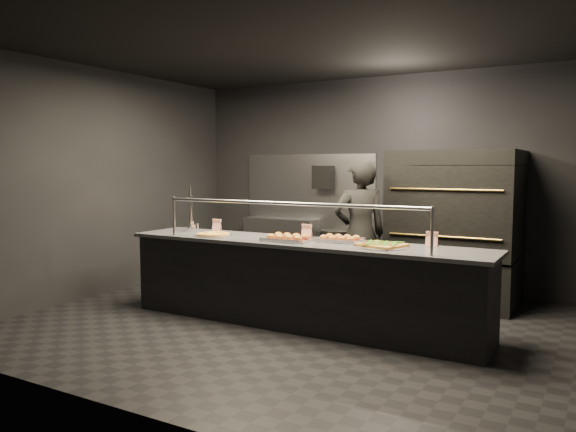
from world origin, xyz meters
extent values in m
plane|color=black|center=(0.00, 0.00, 0.00)|extent=(6.00, 6.00, 0.00)
plane|color=black|center=(0.00, 0.00, 3.00)|extent=(6.00, 6.00, 0.00)
cube|color=black|center=(0.00, 2.50, 1.50)|extent=(6.00, 0.04, 3.00)
cube|color=black|center=(0.00, -2.50, 1.50)|extent=(6.00, 0.04, 3.00)
cube|color=black|center=(-3.00, 0.00, 1.50)|extent=(0.04, 5.00, 3.00)
cube|color=#99999E|center=(-1.20, 2.48, 1.30)|extent=(2.20, 0.02, 1.20)
cube|color=black|center=(0.00, 0.00, 0.44)|extent=(4.00, 0.70, 0.88)
cube|color=#39393E|center=(0.00, 0.00, 0.90)|extent=(4.10, 0.78, 0.04)
cylinder|color=#99999E|center=(-1.50, -0.30, 1.15)|extent=(0.03, 0.03, 0.45)
cylinder|color=#99999E|center=(1.50, -0.30, 1.15)|extent=(0.03, 0.03, 0.45)
cylinder|color=#99999E|center=(0.00, -0.30, 1.34)|extent=(3.00, 0.04, 0.04)
cube|color=black|center=(1.20, 1.90, 0.30)|extent=(1.50, 1.15, 0.60)
cube|color=black|center=(1.20, 1.90, 0.90)|extent=(1.50, 1.20, 0.55)
cube|color=black|center=(1.20, 1.90, 1.45)|extent=(1.50, 1.20, 0.55)
cube|color=black|center=(1.20, 1.90, 1.82)|extent=(1.50, 1.20, 0.18)
cylinder|color=gold|center=(1.20, 1.28, 0.90)|extent=(1.30, 0.02, 0.02)
cylinder|color=gold|center=(1.20, 1.28, 1.45)|extent=(1.30, 0.02, 0.02)
cube|color=#99999E|center=(-1.60, 2.32, 0.45)|extent=(1.20, 0.35, 0.90)
cube|color=black|center=(-0.90, 2.39, 1.55)|extent=(0.30, 0.20, 0.35)
cylinder|color=#B2B2B7|center=(-0.35, 2.40, 1.05)|extent=(0.14, 0.14, 0.45)
cube|color=black|center=(-0.35, 2.40, 1.30)|extent=(0.10, 0.06, 0.06)
cylinder|color=silver|center=(-1.60, 0.12, 0.96)|extent=(0.15, 0.15, 0.09)
cylinder|color=silver|center=(-1.60, 0.12, 1.16)|extent=(0.05, 0.05, 0.39)
cylinder|color=silver|center=(-1.60, 0.03, 1.33)|extent=(0.02, 0.11, 0.02)
cone|color=black|center=(-1.60, 0.12, 1.42)|extent=(0.05, 0.05, 0.15)
cylinder|color=silver|center=(-1.07, -0.12, 0.93)|extent=(0.44, 0.44, 0.01)
cylinder|color=gold|center=(-1.07, -0.12, 0.94)|extent=(0.38, 0.38, 0.02)
cylinder|color=gold|center=(-1.07, -0.12, 0.95)|extent=(0.34, 0.34, 0.01)
cube|color=silver|center=(-0.11, -0.08, 0.93)|extent=(0.53, 0.42, 0.02)
ellipsoid|color=#C08129|center=(-0.28, -0.16, 0.97)|extent=(0.09, 0.09, 0.06)
ellipsoid|color=#C08129|center=(-0.28, 0.01, 0.97)|extent=(0.09, 0.09, 0.06)
ellipsoid|color=#C08129|center=(-0.17, -0.16, 0.97)|extent=(0.09, 0.09, 0.06)
ellipsoid|color=#C08129|center=(-0.17, 0.01, 0.97)|extent=(0.09, 0.09, 0.06)
ellipsoid|color=#C08129|center=(-0.05, -0.16, 0.97)|extent=(0.09, 0.09, 0.06)
ellipsoid|color=#C08129|center=(-0.05, 0.01, 0.97)|extent=(0.09, 0.09, 0.06)
ellipsoid|color=#C08129|center=(0.06, -0.16, 0.97)|extent=(0.09, 0.09, 0.06)
ellipsoid|color=#C08129|center=(0.06, 0.01, 0.97)|extent=(0.09, 0.09, 0.06)
cube|color=silver|center=(0.40, 0.15, 0.93)|extent=(0.50, 0.41, 0.02)
ellipsoid|color=#C08129|center=(0.24, 0.07, 0.97)|extent=(0.08, 0.08, 0.05)
ellipsoid|color=#C08129|center=(0.24, 0.23, 0.97)|extent=(0.08, 0.08, 0.05)
ellipsoid|color=#C08129|center=(0.34, 0.07, 0.97)|extent=(0.08, 0.08, 0.05)
ellipsoid|color=#C08129|center=(0.34, 0.23, 0.97)|extent=(0.08, 0.08, 0.05)
ellipsoid|color=#C08129|center=(0.45, 0.07, 0.97)|extent=(0.08, 0.08, 0.05)
ellipsoid|color=#C08129|center=(0.45, 0.23, 0.97)|extent=(0.08, 0.08, 0.05)
ellipsoid|color=#C08129|center=(0.55, 0.07, 0.97)|extent=(0.08, 0.08, 0.05)
ellipsoid|color=#C08129|center=(0.55, 0.23, 0.97)|extent=(0.08, 0.08, 0.05)
cylinder|color=silver|center=(0.93, -0.02, 0.93)|extent=(0.52, 0.52, 0.01)
cube|color=gold|center=(0.93, -0.02, 0.94)|extent=(0.50, 0.47, 0.02)
cube|color=gold|center=(0.93, -0.02, 0.95)|extent=(0.47, 0.44, 0.01)
cube|color=#378E24|center=(0.93, -0.02, 0.96)|extent=(0.45, 0.42, 0.01)
cylinder|color=silver|center=(-1.70, 0.25, 0.97)|extent=(0.06, 0.06, 0.10)
cylinder|color=silver|center=(-1.60, 0.25, 0.96)|extent=(0.05, 0.05, 0.08)
cube|color=white|center=(-1.32, 0.28, 1.00)|extent=(0.12, 0.04, 0.15)
cube|color=white|center=(-0.07, 0.28, 1.00)|extent=(0.12, 0.04, 0.15)
cube|color=white|center=(1.34, 0.28, 1.00)|extent=(0.12, 0.04, 0.15)
cylinder|color=black|center=(-0.60, 2.22, 0.39)|extent=(0.47, 0.47, 0.78)
imported|color=black|center=(0.26, 1.02, 0.90)|extent=(0.78, 0.76, 1.81)
camera|label=1|loc=(2.85, -5.25, 1.72)|focal=35.00mm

